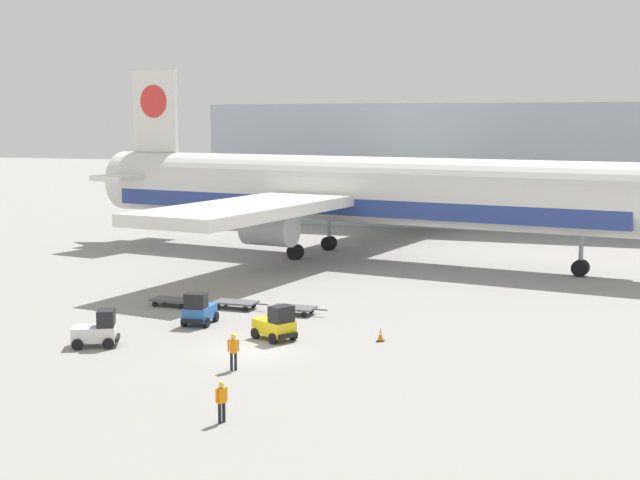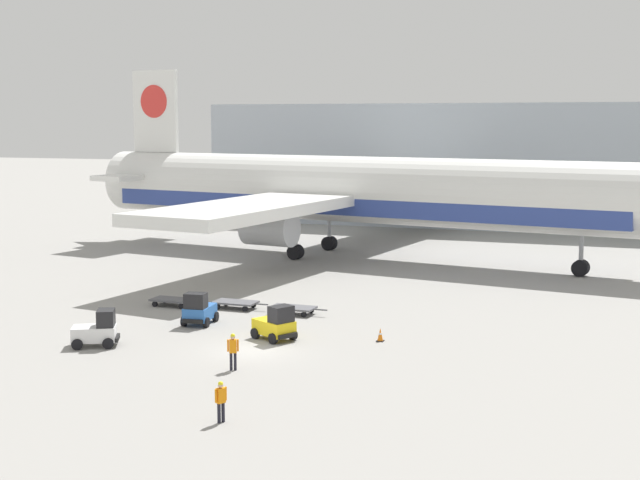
{
  "view_description": "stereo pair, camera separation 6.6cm",
  "coord_description": "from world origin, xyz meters",
  "px_view_note": "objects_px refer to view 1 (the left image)",
  "views": [
    {
      "loc": [
        18.28,
        -42.54,
        12.14
      ],
      "look_at": [
        -1.25,
        14.57,
        4.0
      ],
      "focal_mm": 50.0,
      "sensor_mm": 36.0,
      "label": 1
    },
    {
      "loc": [
        18.34,
        -42.51,
        12.14
      ],
      "look_at": [
        -1.25,
        14.57,
        4.0
      ],
      "focal_mm": 50.0,
      "sensor_mm": 36.0,
      "label": 2
    }
  ],
  "objects_px": {
    "baggage_tug_far": "(276,324)",
    "traffic_cone_near": "(381,335)",
    "baggage_tug_foreground": "(199,310)",
    "baggage_dolly_second": "(236,303)",
    "ground_crew_near": "(233,348)",
    "ground_crew_far": "(222,398)",
    "baggage_dolly_third": "(293,308)",
    "airplane_main": "(346,192)",
    "baggage_dolly_lead": "(173,300)",
    "baggage_tug_mid": "(98,330)"
  },
  "relations": [
    {
      "from": "airplane_main",
      "to": "baggage_tug_mid",
      "type": "xyz_separation_m",
      "value": [
        -3.37,
        -34.47,
        -4.96
      ]
    },
    {
      "from": "baggage_dolly_second",
      "to": "ground_crew_near",
      "type": "xyz_separation_m",
      "value": [
        5.83,
        -13.2,
        0.71
      ]
    },
    {
      "from": "baggage_dolly_second",
      "to": "ground_crew_far",
      "type": "distance_m",
      "value": 22.02
    },
    {
      "from": "airplane_main",
      "to": "baggage_dolly_second",
      "type": "xyz_separation_m",
      "value": [
        -0.29,
        -23.2,
        -5.45
      ]
    },
    {
      "from": "ground_crew_near",
      "to": "baggage_dolly_lead",
      "type": "bearing_deg",
      "value": -74.86
    },
    {
      "from": "baggage_tug_far",
      "to": "ground_crew_far",
      "type": "bearing_deg",
      "value": -47.51
    },
    {
      "from": "baggage_dolly_second",
      "to": "traffic_cone_near",
      "type": "height_order",
      "value": "traffic_cone_near"
    },
    {
      "from": "airplane_main",
      "to": "ground_crew_near",
      "type": "relative_size",
      "value": 31.3
    },
    {
      "from": "traffic_cone_near",
      "to": "ground_crew_near",
      "type": "bearing_deg",
      "value": -123.74
    },
    {
      "from": "ground_crew_near",
      "to": "ground_crew_far",
      "type": "relative_size",
      "value": 1.07
    },
    {
      "from": "ground_crew_far",
      "to": "traffic_cone_near",
      "type": "relative_size",
      "value": 2.3
    },
    {
      "from": "baggage_dolly_third",
      "to": "baggage_dolly_second",
      "type": "bearing_deg",
      "value": 176.24
    },
    {
      "from": "baggage_dolly_second",
      "to": "ground_crew_near",
      "type": "height_order",
      "value": "ground_crew_near"
    },
    {
      "from": "baggage_tug_foreground",
      "to": "traffic_cone_near",
      "type": "bearing_deg",
      "value": 82.02
    },
    {
      "from": "baggage_dolly_lead",
      "to": "baggage_dolly_second",
      "type": "height_order",
      "value": "same"
    },
    {
      "from": "airplane_main",
      "to": "baggage_dolly_lead",
      "type": "height_order",
      "value": "airplane_main"
    },
    {
      "from": "baggage_tug_foreground",
      "to": "baggage_dolly_lead",
      "type": "bearing_deg",
      "value": -142.58
    },
    {
      "from": "baggage_tug_far",
      "to": "ground_crew_near",
      "type": "height_order",
      "value": "baggage_tug_far"
    },
    {
      "from": "baggage_dolly_third",
      "to": "traffic_cone_near",
      "type": "relative_size",
      "value": 4.95
    },
    {
      "from": "ground_crew_far",
      "to": "ground_crew_near",
      "type": "bearing_deg",
      "value": 50.71
    },
    {
      "from": "baggage_dolly_third",
      "to": "traffic_cone_near",
      "type": "xyz_separation_m",
      "value": [
        7.0,
        -4.91,
        -0.02
      ]
    },
    {
      "from": "ground_crew_near",
      "to": "airplane_main",
      "type": "bearing_deg",
      "value": -104.81
    },
    {
      "from": "baggage_tug_foreground",
      "to": "traffic_cone_near",
      "type": "relative_size",
      "value": 3.44
    },
    {
      "from": "baggage_dolly_lead",
      "to": "ground_crew_far",
      "type": "distance_m",
      "value": 23.49
    },
    {
      "from": "airplane_main",
      "to": "baggage_dolly_third",
      "type": "distance_m",
      "value": 24.48
    },
    {
      "from": "traffic_cone_near",
      "to": "baggage_dolly_lead",
      "type": "bearing_deg",
      "value": 163.05
    },
    {
      "from": "baggage_dolly_lead",
      "to": "baggage_tug_foreground",
      "type": "bearing_deg",
      "value": -45.48
    },
    {
      "from": "baggage_tug_far",
      "to": "traffic_cone_near",
      "type": "distance_m",
      "value": 5.82
    },
    {
      "from": "baggage_tug_mid",
      "to": "ground_crew_far",
      "type": "relative_size",
      "value": 1.63
    },
    {
      "from": "baggage_tug_mid",
      "to": "ground_crew_far",
      "type": "bearing_deg",
      "value": -63.76
    },
    {
      "from": "airplane_main",
      "to": "baggage_dolly_lead",
      "type": "relative_size",
      "value": 15.54
    },
    {
      "from": "baggage_tug_foreground",
      "to": "traffic_cone_near",
      "type": "xyz_separation_m",
      "value": [
        11.34,
        -0.41,
        -0.51
      ]
    },
    {
      "from": "baggage_tug_foreground",
      "to": "baggage_dolly_lead",
      "type": "height_order",
      "value": "baggage_tug_foreground"
    },
    {
      "from": "traffic_cone_near",
      "to": "baggage_tug_far",
      "type": "bearing_deg",
      "value": -164.14
    },
    {
      "from": "baggage_dolly_third",
      "to": "ground_crew_near",
      "type": "xyz_separation_m",
      "value": [
        1.7,
        -12.84,
        0.71
      ]
    },
    {
      "from": "baggage_dolly_lead",
      "to": "traffic_cone_near",
      "type": "xyz_separation_m",
      "value": [
        15.37,
        -4.68,
        -0.02
      ]
    },
    {
      "from": "baggage_dolly_third",
      "to": "airplane_main",
      "type": "bearing_deg",
      "value": 100.43
    },
    {
      "from": "baggage_tug_far",
      "to": "baggage_dolly_third",
      "type": "height_order",
      "value": "baggage_tug_far"
    },
    {
      "from": "baggage_tug_far",
      "to": "traffic_cone_near",
      "type": "height_order",
      "value": "baggage_tug_far"
    },
    {
      "from": "baggage_tug_foreground",
      "to": "baggage_tug_far",
      "type": "height_order",
      "value": "same"
    },
    {
      "from": "baggage_tug_foreground",
      "to": "baggage_dolly_second",
      "type": "distance_m",
      "value": 4.89
    },
    {
      "from": "baggage_tug_far",
      "to": "baggage_dolly_third",
      "type": "xyz_separation_m",
      "value": [
        -1.42,
        6.5,
        -0.49
      ]
    },
    {
      "from": "baggage_dolly_third",
      "to": "baggage_tug_mid",
      "type": "bearing_deg",
      "value": -122.25
    },
    {
      "from": "baggage_tug_foreground",
      "to": "ground_crew_near",
      "type": "distance_m",
      "value": 10.3
    },
    {
      "from": "baggage_dolly_lead",
      "to": "baggage_dolly_third",
      "type": "height_order",
      "value": "same"
    },
    {
      "from": "airplane_main",
      "to": "ground_crew_near",
      "type": "distance_m",
      "value": 37.12
    },
    {
      "from": "airplane_main",
      "to": "baggage_dolly_lead",
      "type": "xyz_separation_m",
      "value": [
        -4.54,
        -23.78,
        -5.45
      ]
    },
    {
      "from": "baggage_tug_far",
      "to": "ground_crew_far",
      "type": "relative_size",
      "value": 1.63
    },
    {
      "from": "baggage_tug_mid",
      "to": "baggage_dolly_second",
      "type": "distance_m",
      "value": 11.69
    },
    {
      "from": "ground_crew_far",
      "to": "baggage_tug_far",
      "type": "bearing_deg",
      "value": 42.4
    }
  ]
}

